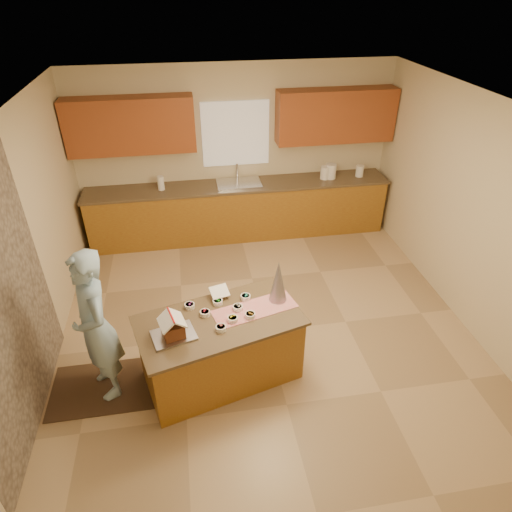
{
  "coord_description": "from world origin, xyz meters",
  "views": [
    {
      "loc": [
        -0.82,
        -4.07,
        3.8
      ],
      "look_at": [
        -0.1,
        0.2,
        1.0
      ],
      "focal_mm": 31.15,
      "sensor_mm": 36.0,
      "label": 1
    }
  ],
  "objects_px": {
    "island_base": "(221,350)",
    "tinsel_tree": "(278,281)",
    "boy": "(96,327)",
    "gingerbread_house": "(173,327)"
  },
  "relations": [
    {
      "from": "boy",
      "to": "gingerbread_house",
      "type": "height_order",
      "value": "boy"
    },
    {
      "from": "island_base",
      "to": "boy",
      "type": "bearing_deg",
      "value": 163.29
    },
    {
      "from": "island_base",
      "to": "tinsel_tree",
      "type": "distance_m",
      "value": 0.96
    },
    {
      "from": "boy",
      "to": "gingerbread_house",
      "type": "xyz_separation_m",
      "value": [
        0.75,
        -0.2,
        0.07
      ]
    },
    {
      "from": "tinsel_tree",
      "to": "island_base",
      "type": "bearing_deg",
      "value": -161.28
    },
    {
      "from": "island_base",
      "to": "gingerbread_house",
      "type": "height_order",
      "value": "gingerbread_house"
    },
    {
      "from": "tinsel_tree",
      "to": "gingerbread_house",
      "type": "distance_m",
      "value": 1.19
    },
    {
      "from": "tinsel_tree",
      "to": "boy",
      "type": "bearing_deg",
      "value": -174.28
    },
    {
      "from": "island_base",
      "to": "tinsel_tree",
      "type": "height_order",
      "value": "tinsel_tree"
    },
    {
      "from": "island_base",
      "to": "gingerbread_house",
      "type": "relative_size",
      "value": 5.27
    }
  ]
}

